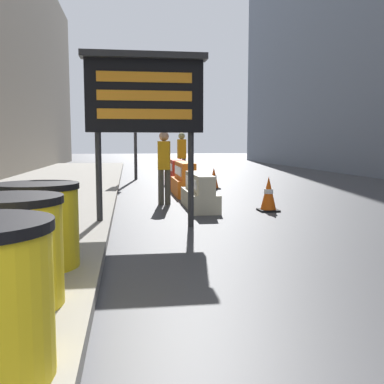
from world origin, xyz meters
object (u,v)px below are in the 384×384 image
at_px(jersey_barrier_cream, 199,193).
at_px(pedestrian_worker, 164,162).
at_px(jersey_barrier_orange_near, 185,181).
at_px(traffic_light_near_curb, 135,96).
at_px(message_board, 145,96).
at_px(traffic_cone_mid, 269,194).
at_px(barrel_drum_middle, 9,251).
at_px(pedestrian_passerby, 182,153).
at_px(barrel_drum_back, 38,225).
at_px(traffic_cone_near, 214,179).
at_px(jersey_barrier_red_striped, 176,175).

xyz_separation_m(jersey_barrier_cream, pedestrian_worker, (-0.70, 0.71, 0.66)).
bearing_deg(jersey_barrier_orange_near, traffic_light_near_curb, 102.64).
xyz_separation_m(message_board, jersey_barrier_cream, (1.24, 2.12, -1.83)).
bearing_deg(traffic_light_near_curb, traffic_cone_mid, -73.23).
bearing_deg(jersey_barrier_cream, traffic_light_near_curb, 98.76).
xyz_separation_m(barrel_drum_middle, traffic_light_near_curb, (1.23, 13.91, 2.64)).
distance_m(traffic_light_near_curb, pedestrian_passerby, 3.01).
bearing_deg(message_board, jersey_barrier_orange_near, 74.92).
relative_size(jersey_barrier_orange_near, pedestrian_passerby, 1.04).
bearing_deg(barrel_drum_back, barrel_drum_middle, -90.17).
relative_size(message_board, traffic_cone_near, 4.29).
bearing_deg(message_board, barrel_drum_back, -113.99).
distance_m(jersey_barrier_cream, traffic_cone_mid, 1.50).
relative_size(jersey_barrier_orange_near, traffic_light_near_curb, 0.42).
height_order(jersey_barrier_red_striped, traffic_cone_mid, jersey_barrier_red_striped).
xyz_separation_m(jersey_barrier_cream, traffic_light_near_curb, (-1.22, 7.93, 2.88)).
distance_m(jersey_barrier_red_striped, traffic_cone_near, 1.35).
bearing_deg(pedestrian_worker, traffic_cone_near, -20.32).
bearing_deg(traffic_cone_mid, traffic_cone_near, 93.29).
xyz_separation_m(traffic_cone_mid, pedestrian_passerby, (-0.95, 7.24, 0.70)).
height_order(jersey_barrier_red_striped, pedestrian_passerby, pedestrian_passerby).
relative_size(barrel_drum_back, jersey_barrier_orange_near, 0.47).
bearing_deg(barrel_drum_middle, jersey_barrier_orange_near, 73.82).
xyz_separation_m(barrel_drum_middle, traffic_cone_mid, (3.81, 5.35, -0.22)).
height_order(jersey_barrier_cream, traffic_light_near_curb, traffic_light_near_curb).
distance_m(message_board, jersey_barrier_red_striped, 7.24).
distance_m(message_board, traffic_light_near_curb, 10.11).
relative_size(jersey_barrier_cream, traffic_light_near_curb, 0.45).
bearing_deg(traffic_cone_mid, barrel_drum_middle, -125.47).
xyz_separation_m(barrel_drum_middle, jersey_barrier_cream, (2.45, 5.97, -0.24)).
xyz_separation_m(message_board, traffic_cone_mid, (2.60, 1.49, -1.81)).
xyz_separation_m(barrel_drum_middle, pedestrian_worker, (1.75, 6.68, 0.42)).
bearing_deg(traffic_light_near_curb, message_board, -90.09).
height_order(barrel_drum_middle, jersey_barrier_red_striped, barrel_drum_middle).
relative_size(barrel_drum_back, traffic_light_near_curb, 0.19).
distance_m(barrel_drum_middle, pedestrian_passerby, 12.91).
distance_m(barrel_drum_back, traffic_cone_mid, 5.68).
relative_size(message_board, traffic_cone_mid, 3.92).
bearing_deg(jersey_barrier_cream, traffic_cone_near, 74.69).
relative_size(jersey_barrier_cream, jersey_barrier_orange_near, 1.09).
xyz_separation_m(message_board, jersey_barrier_red_striped, (1.24, 6.91, -1.77)).
distance_m(jersey_barrier_red_striped, traffic_cone_mid, 5.58).
distance_m(barrel_drum_middle, jersey_barrier_orange_near, 8.81).
distance_m(jersey_barrier_red_striped, pedestrian_worker, 4.18).
relative_size(traffic_cone_mid, pedestrian_passerby, 0.41).
height_order(jersey_barrier_orange_near, pedestrian_worker, pedestrian_worker).
height_order(jersey_barrier_orange_near, traffic_cone_near, jersey_barrier_orange_near).
distance_m(traffic_cone_near, pedestrian_passerby, 2.81).
relative_size(traffic_light_near_curb, pedestrian_worker, 2.66).
bearing_deg(traffic_light_near_curb, jersey_barrier_cream, -81.24).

